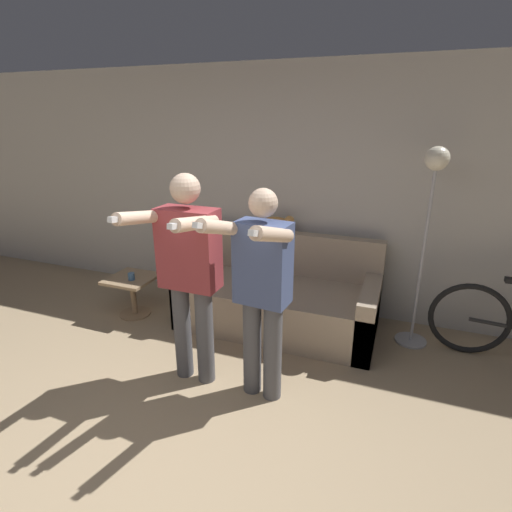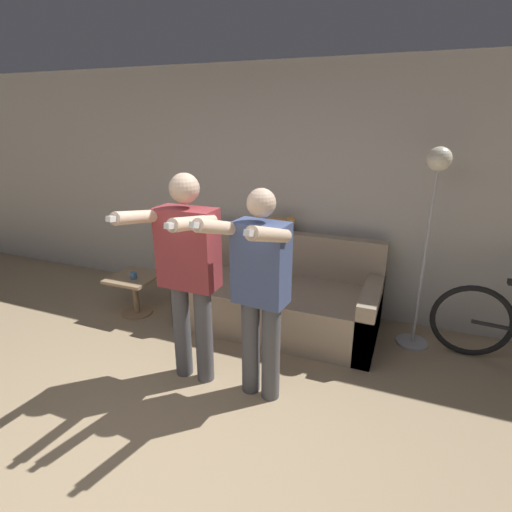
{
  "view_description": "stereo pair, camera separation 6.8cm",
  "coord_description": "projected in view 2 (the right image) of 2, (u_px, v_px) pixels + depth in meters",
  "views": [
    {
      "loc": [
        1.37,
        -1.31,
        2.07
      ],
      "look_at": [
        0.23,
        1.69,
        0.94
      ],
      "focal_mm": 28.0,
      "sensor_mm": 36.0,
      "label": 1
    },
    {
      "loc": [
        1.44,
        -1.29,
        2.07
      ],
      "look_at": [
        0.23,
        1.69,
        0.94
      ],
      "focal_mm": 28.0,
      "sensor_mm": 36.0,
      "label": 2
    }
  ],
  "objects": [
    {
      "name": "floor_lamp",
      "position": [
        432.0,
        205.0,
        3.41
      ],
      "size": [
        0.3,
        0.3,
        1.84
      ],
      "color": "#B2B2B7",
      "rests_on": "ground_plane"
    },
    {
      "name": "ground_plane",
      "position": [
        111.0,
        492.0,
        2.32
      ],
      "size": [
        16.0,
        16.0,
        0.0
      ],
      "primitive_type": "plane",
      "color": "tan"
    },
    {
      "name": "cat",
      "position": [
        279.0,
        224.0,
        4.24
      ],
      "size": [
        0.46,
        0.12,
        0.18
      ],
      "color": "tan",
      "rests_on": "couch"
    },
    {
      "name": "couch",
      "position": [
        280.0,
        299.0,
        4.11
      ],
      "size": [
        1.97,
        0.93,
        0.91
      ],
      "color": "tan",
      "rests_on": "ground_plane"
    },
    {
      "name": "person_left",
      "position": [
        188.0,
        267.0,
        3.03
      ],
      "size": [
        0.53,
        0.67,
        1.7
      ],
      "rotation": [
        0.0,
        0.0,
        -0.01
      ],
      "color": "#56565B",
      "rests_on": "ground_plane"
    },
    {
      "name": "wall_back",
      "position": [
        275.0,
        191.0,
        4.35
      ],
      "size": [
        10.0,
        0.05,
        2.6
      ],
      "color": "beige",
      "rests_on": "ground_plane"
    },
    {
      "name": "person_right",
      "position": [
        260.0,
        285.0,
        2.84
      ],
      "size": [
        0.5,
        0.69,
        1.62
      ],
      "rotation": [
        0.0,
        0.0,
        -0.1
      ],
      "color": "#56565B",
      "rests_on": "ground_plane"
    },
    {
      "name": "cup",
      "position": [
        133.0,
        275.0,
        4.22
      ],
      "size": [
        0.07,
        0.07,
        0.08
      ],
      "color": "#3D6693",
      "rests_on": "side_table"
    },
    {
      "name": "side_table",
      "position": [
        135.0,
        287.0,
        4.34
      ],
      "size": [
        0.48,
        0.48,
        0.44
      ],
      "color": "#A38460",
      "rests_on": "ground_plane"
    }
  ]
}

